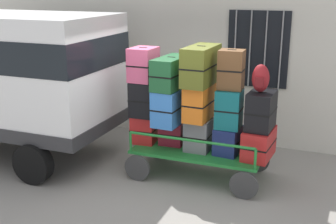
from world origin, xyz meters
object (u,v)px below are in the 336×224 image
object	(u,v)px
suitcase_center_middle	(199,102)
suitcase_midright_bottom	(228,140)
suitcase_left_middle	(144,98)
suitcase_midleft_bottom	(171,134)
suitcase_center_bottom	(198,135)
suitcase_center_top	(201,65)
suitcase_midright_middle	(229,109)
backpack	(261,78)
suitcase_right_middle	(261,110)
suitcase_left_top	(143,64)
suitcase_midleft_top	(171,73)
luggage_cart	(199,154)
suitcase_midright_top	(231,70)
suitcase_midleft_middle	(171,106)
suitcase_left_bottom	(146,128)
van	(0,69)
suitcase_right_bottom	(259,143)

from	to	relation	value
suitcase_center_middle	suitcase_midright_bottom	xyz separation A→B (m)	(0.51, 0.03, -0.61)
suitcase_left_middle	suitcase_midleft_bottom	bearing A→B (deg)	2.99
suitcase_center_bottom	suitcase_center_top	world-z (taller)	suitcase_center_top
suitcase_midleft_bottom	suitcase_midright_bottom	size ratio (longest dim) A/B	0.80
suitcase_midright_middle	backpack	xyz separation A→B (m)	(0.48, 0.01, 0.54)
suitcase_center_bottom	suitcase_right_middle	size ratio (longest dim) A/B	0.84
suitcase_left_top	suitcase_center_top	xyz separation A→B (m)	(1.02, 0.04, 0.05)
suitcase_midleft_top	luggage_cart	bearing A→B (deg)	-0.49
suitcase_midleft_top	suitcase_center_top	xyz separation A→B (m)	(0.51, 0.03, 0.15)
suitcase_center_bottom	suitcase_midright_top	bearing A→B (deg)	5.58
suitcase_midright_top	suitcase_right_middle	xyz separation A→B (m)	(0.51, 0.02, -0.63)
suitcase_midleft_middle	backpack	distance (m)	1.61
suitcase_left_bottom	suitcase_center_bottom	world-z (taller)	suitcase_center_bottom
suitcase_left_bottom	suitcase_left_top	world-z (taller)	suitcase_left_top
backpack	suitcase_midright_top	bearing A→B (deg)	176.54
suitcase_midright_middle	suitcase_midright_top	size ratio (longest dim) A/B	1.00
van	suitcase_right_bottom	size ratio (longest dim) A/B	5.91
suitcase_left_middle	suitcase_midright_top	distance (m)	1.65
suitcase_center_top	suitcase_midright_bottom	xyz separation A→B (m)	(0.51, -0.03, -1.22)
suitcase_left_top	suitcase_midright_top	size ratio (longest dim) A/B	0.91
suitcase_left_top	suitcase_right_bottom	size ratio (longest dim) A/B	0.77
luggage_cart	suitcase_left_bottom	xyz separation A→B (m)	(-1.02, 0.03, 0.35)
luggage_cart	suitcase_midleft_middle	bearing A→B (deg)	-178.41
suitcase_center_bottom	suitcase_midright_top	size ratio (longest dim) A/B	0.85
suitcase_left_middle	suitcase_midleft_bottom	distance (m)	0.78
suitcase_left_top	suitcase_midright_top	xyz separation A→B (m)	(1.53, 0.02, 0.01)
suitcase_center_bottom	suitcase_center_middle	world-z (taller)	suitcase_center_middle
luggage_cart	suitcase_center_middle	world-z (taller)	suitcase_center_middle
suitcase_center_top	suitcase_midright_top	size ratio (longest dim) A/B	1.49
suitcase_midleft_top	suitcase_center_bottom	distance (m)	1.15
suitcase_center_bottom	backpack	size ratio (longest dim) A/B	1.24
suitcase_center_bottom	suitcase_center_top	bearing A→B (deg)	90.00
suitcase_midleft_bottom	suitcase_center_bottom	xyz separation A→B (m)	(0.51, -0.05, 0.06)
van	suitcase_midleft_bottom	world-z (taller)	van
van	suitcase_midright_top	world-z (taller)	van
van	luggage_cart	xyz separation A→B (m)	(3.91, 0.26, -1.27)
suitcase_left_top	suitcase_midleft_middle	distance (m)	0.85
suitcase_left_bottom	suitcase_center_top	size ratio (longest dim) A/B	0.59
suitcase_left_top	suitcase_right_middle	xyz separation A→B (m)	(2.04, 0.05, -0.62)
suitcase_left_bottom	suitcase_right_middle	distance (m)	2.11
luggage_cart	suitcase_center_middle	xyz separation A→B (m)	(0.00, -0.03, 0.94)
suitcase_left_bottom	suitcase_right_bottom	size ratio (longest dim) A/B	0.75
suitcase_center_middle	van	bearing A→B (deg)	-176.62
suitcase_midright_top	suitcase_midleft_bottom	bearing A→B (deg)	-179.91
backpack	suitcase_right_bottom	bearing A→B (deg)	33.80
suitcase_center_top	suitcase_right_bottom	bearing A→B (deg)	-1.29
suitcase_left_top	suitcase_midright_top	world-z (taller)	suitcase_midright_top
van	suitcase_midleft_bottom	distance (m)	3.55
suitcase_midleft_bottom	suitcase_midright_top	size ratio (longest dim) A/B	0.68
suitcase_midright_bottom	suitcase_right_bottom	xyz separation A→B (m)	(0.51, 0.01, 0.01)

